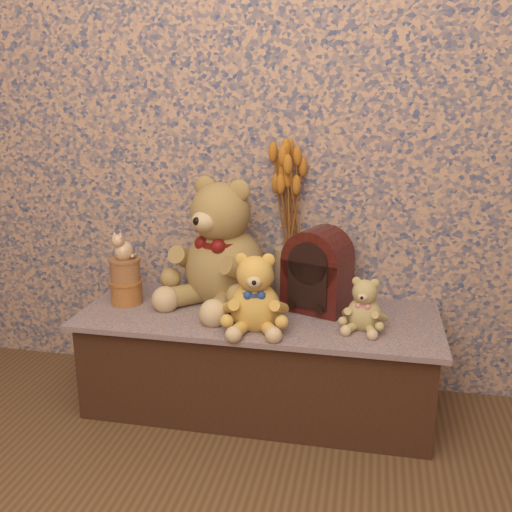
{
  "coord_description": "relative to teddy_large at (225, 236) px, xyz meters",
  "views": [
    {
      "loc": [
        0.4,
        -0.75,
        1.19
      ],
      "look_at": [
        0.0,
        1.19,
        0.63
      ],
      "focal_mm": 40.11,
      "sensor_mm": 36.0,
      "label": 1
    }
  ],
  "objects": [
    {
      "name": "teddy_medium",
      "position": [
        0.17,
        -0.25,
        -0.12
      ],
      "size": [
        0.28,
        0.32,
        0.3
      ],
      "primitive_type": null,
      "rotation": [
        0.0,
        0.0,
        0.16
      ],
      "color": "gold",
      "rests_on": "display_shelf"
    },
    {
      "name": "cat_figurine",
      "position": [
        -0.38,
        -0.11,
        -0.03
      ],
      "size": [
        0.11,
        0.12,
        0.12
      ],
      "primitive_type": null,
      "rotation": [
        0.0,
        0.0,
        -0.37
      ],
      "color": "silver",
      "rests_on": "biscuit_tin_upper"
    },
    {
      "name": "ceramic_vase",
      "position": [
        0.24,
        0.09,
        -0.16
      ],
      "size": [
        0.16,
        0.16,
        0.21
      ],
      "primitive_type": "cylinder",
      "rotation": [
        0.0,
        0.0,
        0.41
      ],
      "color": "tan",
      "rests_on": "display_shelf"
    },
    {
      "name": "display_shelf",
      "position": [
        0.16,
        -0.11,
        -0.46
      ],
      "size": [
        1.35,
        0.54,
        0.39
      ],
      "primitive_type": "cube",
      "color": "#394B74",
      "rests_on": "ground"
    },
    {
      "name": "biscuit_tin_upper",
      "position": [
        -0.38,
        -0.11,
        -0.13
      ],
      "size": [
        0.16,
        0.16,
        0.09
      ],
      "primitive_type": "cylinder",
      "rotation": [
        0.0,
        0.0,
        0.44
      ],
      "color": "tan",
      "rests_on": "biscuit_tin_lower"
    },
    {
      "name": "dried_stalks",
      "position": [
        0.24,
        0.09,
        0.17
      ],
      "size": [
        0.27,
        0.27,
        0.47
      ],
      "primitive_type": null,
      "rotation": [
        0.0,
        0.0,
        0.08
      ],
      "color": "#BF6C1E",
      "rests_on": "ceramic_vase"
    },
    {
      "name": "teddy_small",
      "position": [
        0.55,
        -0.18,
        -0.17
      ],
      "size": [
        0.19,
        0.22,
        0.2
      ],
      "primitive_type": null,
      "rotation": [
        0.0,
        0.0,
        -0.17
      ],
      "color": "tan",
      "rests_on": "display_shelf"
    },
    {
      "name": "teddy_large",
      "position": [
        0.0,
        0.0,
        0.0
      ],
      "size": [
        0.6,
        0.64,
        0.54
      ],
      "primitive_type": null,
      "rotation": [
        0.0,
        0.0,
        -0.43
      ],
      "color": "olive",
      "rests_on": "display_shelf"
    },
    {
      "name": "biscuit_tin_lower",
      "position": [
        -0.38,
        -0.11,
        -0.22
      ],
      "size": [
        0.13,
        0.13,
        0.09
      ],
      "primitive_type": "cylinder",
      "rotation": [
        0.0,
        0.0,
        -0.05
      ],
      "color": "gold",
      "rests_on": "display_shelf"
    },
    {
      "name": "cathedral_radio",
      "position": [
        0.37,
        -0.02,
        -0.11
      ],
      "size": [
        0.28,
        0.24,
        0.32
      ],
      "primitive_type": null,
      "rotation": [
        0.0,
        0.0,
        -0.34
      ],
      "color": "#350D09",
      "rests_on": "display_shelf"
    }
  ]
}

